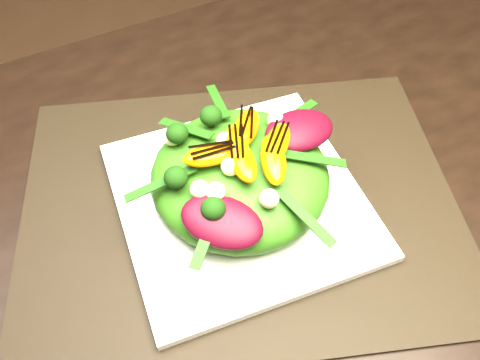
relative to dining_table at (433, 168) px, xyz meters
name	(u,v)px	position (x,y,z in m)	size (l,w,h in m)	color
floor	(343,356)	(0.00, 0.00, -0.73)	(4.00, 4.00, 0.01)	brown
dining_table	(433,168)	(0.00, 0.00, 0.00)	(1.60, 0.90, 0.75)	black
placemat	(240,203)	(-0.26, 0.05, 0.02)	(0.51, 0.39, 0.00)	black
plate_base	(240,199)	(-0.26, 0.05, 0.03)	(0.28, 0.28, 0.01)	white
salad_bowl	(240,192)	(-0.26, 0.05, 0.04)	(0.24, 0.24, 0.02)	white
lettuce_mound	(240,176)	(-0.26, 0.05, 0.07)	(0.20, 0.20, 0.07)	#346B14
radicchio_leaf	(300,130)	(-0.18, 0.06, 0.11)	(0.08, 0.05, 0.02)	#3D0612
orange_segment	(236,138)	(-0.25, 0.07, 0.12)	(0.06, 0.03, 0.02)	#D06E03
broccoli_floret	(175,163)	(-0.33, 0.07, 0.12)	(0.03, 0.03, 0.03)	black
macadamia_nut	(271,172)	(-0.24, 0.02, 0.12)	(0.02, 0.02, 0.02)	beige
balsamic_drizzle	(236,133)	(-0.25, 0.07, 0.13)	(0.05, 0.00, 0.00)	black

